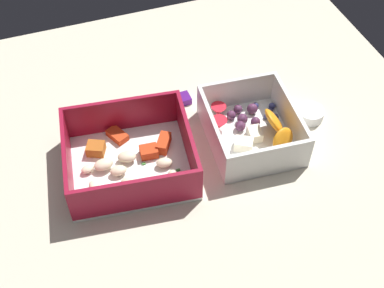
{
  "coord_description": "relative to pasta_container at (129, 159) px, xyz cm",
  "views": [
    {
      "loc": [
        -18.64,
        -48.02,
        63.35
      ],
      "look_at": [
        -1.29,
        0.81,
        4.0
      ],
      "focal_mm": 48.06,
      "sensor_mm": 36.0,
      "label": 1
    }
  ],
  "objects": [
    {
      "name": "table_surface",
      "position": [
        11.14,
        -1.07,
        -3.11
      ],
      "size": [
        80.0,
        80.0,
        2.0
      ],
      "primitive_type": "cube",
      "color": "beige",
      "rests_on": "ground"
    },
    {
      "name": "pasta_container",
      "position": [
        0.0,
        0.0,
        0.0
      ],
      "size": [
        20.47,
        18.64,
        6.77
      ],
      "rotation": [
        0.0,
        0.0,
        -0.12
      ],
      "color": "white",
      "rests_on": "table_surface"
    },
    {
      "name": "fruit_bowl",
      "position": [
        19.88,
        -0.31,
        -0.01
      ],
      "size": [
        14.66,
        16.79,
        6.07
      ],
      "rotation": [
        0.0,
        0.0,
        -0.08
      ],
      "color": "white",
      "rests_on": "table_surface"
    },
    {
      "name": "candy_bar",
      "position": [
        9.93,
        10.97,
        -1.51
      ],
      "size": [
        7.07,
        2.6,
        1.2
      ],
      "primitive_type": "cube",
      "rotation": [
        0.0,
        0.0,
        0.03
      ],
      "color": "#51197A",
      "rests_on": "table_surface"
    },
    {
      "name": "paper_cup_liner",
      "position": [
        30.76,
        0.28,
        -1.19
      ],
      "size": [
        4.32,
        4.32,
        1.83
      ],
      "primitive_type": "cylinder",
      "color": "white",
      "rests_on": "table_surface"
    }
  ]
}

